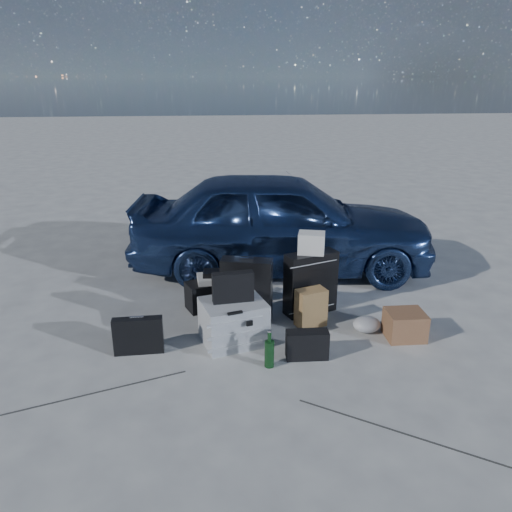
{
  "coord_description": "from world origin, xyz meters",
  "views": [
    {
      "loc": [
        -0.46,
        -3.98,
        2.4
      ],
      "look_at": [
        0.08,
        0.85,
        0.65
      ],
      "focal_mm": 35.0,
      "sensor_mm": 36.0,
      "label": 1
    }
  ],
  "objects_px": {
    "cardboard_box": "(405,325)",
    "duffel_bag": "(214,293)",
    "suitcase_right": "(311,283)",
    "car": "(281,222)",
    "briefcase": "(138,336)",
    "green_bottle": "(269,349)",
    "pelican_case": "(233,322)",
    "suitcase_left": "(247,290)"
  },
  "relations": [
    {
      "from": "briefcase",
      "to": "suitcase_left",
      "type": "relative_size",
      "value": 0.67
    },
    {
      "from": "suitcase_right",
      "to": "green_bottle",
      "type": "bearing_deg",
      "value": -139.76
    },
    {
      "from": "briefcase",
      "to": "pelican_case",
      "type": "bearing_deg",
      "value": 5.87
    },
    {
      "from": "car",
      "to": "cardboard_box",
      "type": "bearing_deg",
      "value": -148.98
    },
    {
      "from": "suitcase_right",
      "to": "cardboard_box",
      "type": "height_order",
      "value": "suitcase_right"
    },
    {
      "from": "suitcase_left",
      "to": "cardboard_box",
      "type": "relative_size",
      "value": 1.87
    },
    {
      "from": "car",
      "to": "pelican_case",
      "type": "height_order",
      "value": "car"
    },
    {
      "from": "car",
      "to": "briefcase",
      "type": "distance_m",
      "value": 2.6
    },
    {
      "from": "car",
      "to": "cardboard_box",
      "type": "relative_size",
      "value": 10.6
    },
    {
      "from": "briefcase",
      "to": "suitcase_left",
      "type": "distance_m",
      "value": 1.19
    },
    {
      "from": "car",
      "to": "suitcase_right",
      "type": "relative_size",
      "value": 5.66
    },
    {
      "from": "duffel_bag",
      "to": "car",
      "type": "bearing_deg",
      "value": 28.14
    },
    {
      "from": "duffel_bag",
      "to": "suitcase_right",
      "type": "bearing_deg",
      "value": -35.02
    },
    {
      "from": "briefcase",
      "to": "suitcase_right",
      "type": "xyz_separation_m",
      "value": [
        1.74,
        0.66,
        0.16
      ]
    },
    {
      "from": "pelican_case",
      "to": "briefcase",
      "type": "bearing_deg",
      "value": 172.27
    },
    {
      "from": "pelican_case",
      "to": "briefcase",
      "type": "xyz_separation_m",
      "value": [
        -0.88,
        -0.11,
        -0.03
      ]
    },
    {
      "from": "suitcase_left",
      "to": "suitcase_right",
      "type": "xyz_separation_m",
      "value": [
        0.69,
        0.12,
        0.0
      ]
    },
    {
      "from": "briefcase",
      "to": "duffel_bag",
      "type": "height_order",
      "value": "briefcase"
    },
    {
      "from": "pelican_case",
      "to": "suitcase_left",
      "type": "distance_m",
      "value": 0.49
    },
    {
      "from": "car",
      "to": "cardboard_box",
      "type": "height_order",
      "value": "car"
    },
    {
      "from": "car",
      "to": "green_bottle",
      "type": "distance_m",
      "value": 2.42
    },
    {
      "from": "car",
      "to": "duffel_bag",
      "type": "height_order",
      "value": "car"
    },
    {
      "from": "pelican_case",
      "to": "cardboard_box",
      "type": "relative_size",
      "value": 1.59
    },
    {
      "from": "pelican_case",
      "to": "briefcase",
      "type": "relative_size",
      "value": 1.28
    },
    {
      "from": "duffel_bag",
      "to": "suitcase_left",
      "type": "bearing_deg",
      "value": -69.84
    },
    {
      "from": "cardboard_box",
      "to": "duffel_bag",
      "type": "bearing_deg",
      "value": 153.25
    },
    {
      "from": "car",
      "to": "suitcase_right",
      "type": "distance_m",
      "value": 1.34
    },
    {
      "from": "suitcase_right",
      "to": "cardboard_box",
      "type": "relative_size",
      "value": 1.87
    },
    {
      "from": "briefcase",
      "to": "suitcase_left",
      "type": "height_order",
      "value": "suitcase_left"
    },
    {
      "from": "suitcase_right",
      "to": "duffel_bag",
      "type": "bearing_deg",
      "value": 145.81
    },
    {
      "from": "pelican_case",
      "to": "suitcase_left",
      "type": "bearing_deg",
      "value": 54.11
    },
    {
      "from": "duffel_bag",
      "to": "briefcase",
      "type": "bearing_deg",
      "value": -149.28
    },
    {
      "from": "pelican_case",
      "to": "duffel_bag",
      "type": "xyz_separation_m",
      "value": [
        -0.15,
        0.81,
        -0.06
      ]
    },
    {
      "from": "green_bottle",
      "to": "cardboard_box",
      "type": "bearing_deg",
      "value": 14.95
    },
    {
      "from": "suitcase_left",
      "to": "duffel_bag",
      "type": "distance_m",
      "value": 0.52
    },
    {
      "from": "car",
      "to": "briefcase",
      "type": "relative_size",
      "value": 8.48
    },
    {
      "from": "duffel_bag",
      "to": "cardboard_box",
      "type": "xyz_separation_m",
      "value": [
        1.81,
        -0.91,
        -0.02
      ]
    },
    {
      "from": "suitcase_right",
      "to": "cardboard_box",
      "type": "xyz_separation_m",
      "value": [
        0.79,
        -0.66,
        -0.2
      ]
    },
    {
      "from": "car",
      "to": "green_bottle",
      "type": "bearing_deg",
      "value": 174.79
    },
    {
      "from": "car",
      "to": "briefcase",
      "type": "height_order",
      "value": "car"
    },
    {
      "from": "suitcase_right",
      "to": "green_bottle",
      "type": "distance_m",
      "value": 1.19
    },
    {
      "from": "pelican_case",
      "to": "green_bottle",
      "type": "relative_size",
      "value": 1.69
    }
  ]
}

